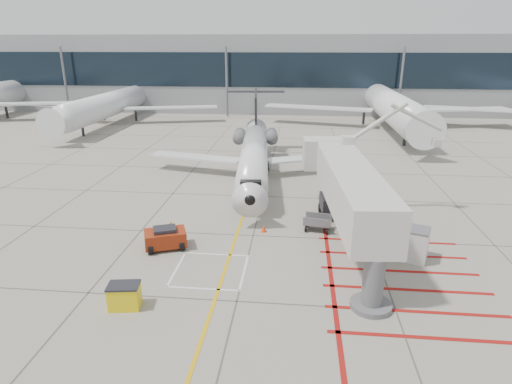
# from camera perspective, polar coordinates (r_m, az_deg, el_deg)

# --- Properties ---
(ground_plane) EXTENTS (260.00, 260.00, 0.00)m
(ground_plane) POSITION_cam_1_polar(r_m,az_deg,el_deg) (26.15, -1.32, -9.54)
(ground_plane) COLOR gray
(ground_plane) RESTS_ON ground
(regional_jet) EXTENTS (24.52, 29.85, 7.37)m
(regional_jet) POSITION_cam_1_polar(r_m,az_deg,el_deg) (39.01, -0.36, 6.07)
(regional_jet) COLOR silver
(regional_jet) RESTS_ON ground_plane
(jet_bridge) EXTENTS (9.99, 18.65, 7.20)m
(jet_bridge) POSITION_cam_1_polar(r_m,az_deg,el_deg) (26.80, 12.67, -0.83)
(jet_bridge) COLOR silver
(jet_bridge) RESTS_ON ground_plane
(pushback_tug) EXTENTS (3.00, 2.45, 1.51)m
(pushback_tug) POSITION_cam_1_polar(r_m,az_deg,el_deg) (28.29, -12.00, -5.92)
(pushback_tug) COLOR maroon
(pushback_tug) RESTS_ON ground_plane
(spill_bin) EXTENTS (1.62, 1.20, 1.30)m
(spill_bin) POSITION_cam_1_polar(r_m,az_deg,el_deg) (22.93, -17.14, -13.10)
(spill_bin) COLOR yellow
(spill_bin) RESTS_ON ground_plane
(baggage_cart) EXTENTS (2.07, 1.52, 1.19)m
(baggage_cart) POSITION_cam_1_polar(r_m,az_deg,el_deg) (30.54, 8.20, -4.08)
(baggage_cart) COLOR #57575C
(baggage_cart) RESTS_ON ground_plane
(ground_power_unit) EXTENTS (2.94, 2.33, 2.03)m
(ground_power_unit) POSITION_cam_1_polar(r_m,az_deg,el_deg) (27.98, 19.32, -6.35)
(ground_power_unit) COLOR silver
(ground_power_unit) RESTS_ON ground_plane
(cone_nose) EXTENTS (0.40, 0.40, 0.56)m
(cone_nose) POSITION_cam_1_polar(r_m,az_deg,el_deg) (31.32, -11.28, -4.29)
(cone_nose) COLOR #DB610B
(cone_nose) RESTS_ON ground_plane
(cone_side) EXTENTS (0.36, 0.36, 0.51)m
(cone_side) POSITION_cam_1_polar(r_m,az_deg,el_deg) (30.17, 1.04, -4.88)
(cone_side) COLOR #E83D0C
(cone_side) RESTS_ON ground_plane
(terminal_building) EXTENTS (180.00, 28.00, 14.00)m
(terminal_building) POSITION_cam_1_polar(r_m,az_deg,el_deg) (93.17, 10.47, 15.54)
(terminal_building) COLOR gray
(terminal_building) RESTS_ON ground_plane
(terminal_glass_band) EXTENTS (180.00, 0.10, 6.00)m
(terminal_glass_band) POSITION_cam_1_polar(r_m,az_deg,el_deg) (79.14, 11.28, 15.60)
(terminal_glass_band) COLOR black
(terminal_glass_band) RESTS_ON ground_plane
(bg_aircraft_b) EXTENTS (33.94, 37.71, 11.31)m
(bg_aircraft_b) POSITION_cam_1_polar(r_m,az_deg,el_deg) (75.50, -18.63, 13.04)
(bg_aircraft_b) COLOR silver
(bg_aircraft_b) RESTS_ON ground_plane
(bg_aircraft_c) EXTENTS (38.49, 42.76, 12.83)m
(bg_aircraft_c) POSITION_cam_1_polar(r_m,az_deg,el_deg) (70.36, 17.40, 13.40)
(bg_aircraft_c) COLOR silver
(bg_aircraft_c) RESTS_ON ground_plane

